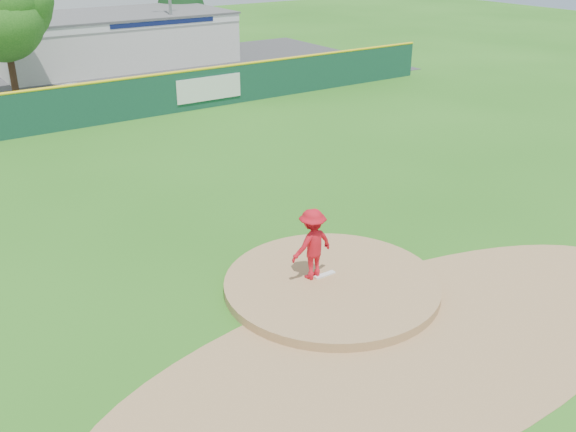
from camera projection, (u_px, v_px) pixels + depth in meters
ground at (332, 289)px, 16.43m from camera, size 120.00×120.00×0.00m
pitchers_mound at (332, 289)px, 16.43m from camera, size 5.50×5.50×0.50m
pitching_rubber at (325, 275)px, 16.54m from camera, size 0.60×0.15×0.04m
infield_dirt_arc at (414, 346)px, 14.16m from camera, size 15.40×15.40×0.01m
parking_lot at (46, 89)px, 36.85m from camera, size 44.00×16.00×0.02m
pitcher at (312, 244)px, 16.11m from camera, size 1.27×0.80×1.88m
van at (79, 95)px, 32.69m from camera, size 4.99×3.50×1.27m
pool_building_grp at (113, 39)px, 43.01m from camera, size 15.20×8.20×3.31m
fence_banners at (63, 109)px, 28.82m from camera, size 18.32×0.04×1.20m
outfield_fence at (95, 102)px, 29.60m from camera, size 40.00×0.14×2.07m
deciduous_tree at (2, 12)px, 32.46m from camera, size 5.60×5.60×7.36m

